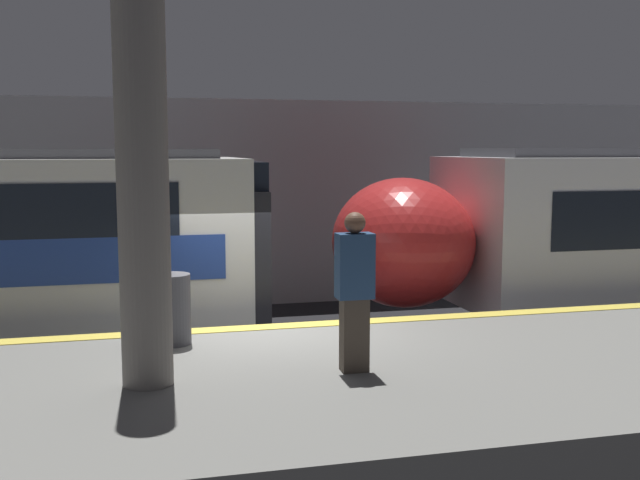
# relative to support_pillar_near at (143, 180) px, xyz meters

# --- Properties ---
(ground_plane) EXTENTS (120.00, 120.00, 0.00)m
(ground_plane) POSITION_rel_support_pillar_near_xyz_m (1.57, 2.22, -3.10)
(ground_plane) COLOR black
(platform) EXTENTS (40.00, 4.53, 1.08)m
(platform) POSITION_rel_support_pillar_near_xyz_m (1.57, -0.04, -2.57)
(platform) COLOR slate
(platform) RESTS_ON ground
(station_rear_barrier) EXTENTS (50.00, 0.15, 4.47)m
(station_rear_barrier) POSITION_rel_support_pillar_near_xyz_m (1.57, 8.65, -0.87)
(station_rear_barrier) COLOR #939399
(station_rear_barrier) RESTS_ON ground
(support_pillar_near) EXTENTS (0.50, 0.50, 4.06)m
(support_pillar_near) POSITION_rel_support_pillar_near_xyz_m (0.00, 0.00, 0.00)
(support_pillar_near) COLOR slate
(support_pillar_near) RESTS_ON platform
(person_waiting) EXTENTS (0.38, 0.24, 1.69)m
(person_waiting) POSITION_rel_support_pillar_near_xyz_m (2.12, -0.07, -1.14)
(person_waiting) COLOR #473D33
(person_waiting) RESTS_ON platform
(trash_bin) EXTENTS (0.44, 0.44, 0.85)m
(trash_bin) POSITION_rel_support_pillar_near_xyz_m (0.32, 1.51, -1.60)
(trash_bin) COLOR #4C4C51
(trash_bin) RESTS_ON platform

